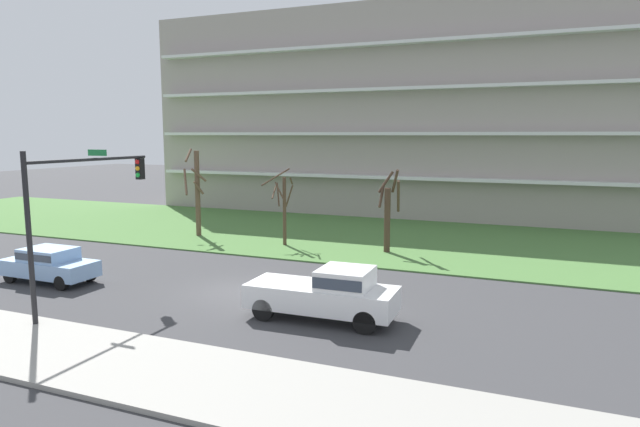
{
  "coord_description": "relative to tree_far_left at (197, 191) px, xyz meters",
  "views": [
    {
      "loc": [
        11.91,
        -19.83,
        6.6
      ],
      "look_at": [
        1.21,
        6.0,
        2.62
      ],
      "focal_mm": 31.14,
      "sensor_mm": 36.0,
      "label": 1
    }
  ],
  "objects": [
    {
      "name": "apartment_building",
      "position": [
        9.1,
        17.04,
        5.35
      ],
      "size": [
        41.91,
        11.13,
        16.7
      ],
      "color": "#9E938C",
      "rests_on": "ground"
    },
    {
      "name": "traffic_signal_mast",
      "position": [
        4.91,
        -14.54,
        1.2
      ],
      "size": [
        0.9,
        6.03,
        6.06
      ],
      "color": "black",
      "rests_on": "ground"
    },
    {
      "name": "tree_left",
      "position": [
        6.53,
        -0.6,
        -0.52
      ],
      "size": [
        1.98,
        2.2,
        4.58
      ],
      "color": "#4C3828",
      "rests_on": "ground"
    },
    {
      "name": "tree_far_left",
      "position": [
        0.0,
        0.0,
        0.0
      ],
      "size": [
        1.85,
        1.53,
        5.72
      ],
      "color": "brown",
      "rests_on": "ground"
    },
    {
      "name": "grass_lawn_strip",
      "position": [
        9.1,
        3.95,
        -2.96
      ],
      "size": [
        80.0,
        16.0,
        0.08
      ],
      "primitive_type": "cube",
      "color": "#477238",
      "rests_on": "ground"
    },
    {
      "name": "sedan_blue_near_left",
      "position": [
        0.44,
        -12.05,
        -2.13
      ],
      "size": [
        4.4,
        1.81,
        1.57
      ],
      "rotation": [
        0.0,
        0.0,
        -0.0
      ],
      "color": "#8CB2E0",
      "rests_on": "ground"
    },
    {
      "name": "sidewalk_curb_near",
      "position": [
        9.1,
        -18.05,
        -2.93
      ],
      "size": [
        80.0,
        4.0,
        0.15
      ],
      "primitive_type": "cube",
      "color": "#99968E",
      "rests_on": "ground"
    },
    {
      "name": "ground",
      "position": [
        9.1,
        -10.05,
        -3.0
      ],
      "size": [
        160.0,
        160.0,
        0.0
      ],
      "primitive_type": "plane",
      "color": "#38383A"
    },
    {
      "name": "pickup_white_center_left",
      "position": [
        13.93,
        -12.05,
        -1.98
      ],
      "size": [
        5.45,
        2.13,
        1.95
      ],
      "rotation": [
        0.0,
        0.0,
        0.02
      ],
      "color": "white",
      "rests_on": "ground"
    },
    {
      "name": "tree_center",
      "position": [
        12.84,
        -0.19,
        -0.7
      ],
      "size": [
        1.44,
        1.31,
        4.73
      ],
      "color": "#423023",
      "rests_on": "ground"
    }
  ]
}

